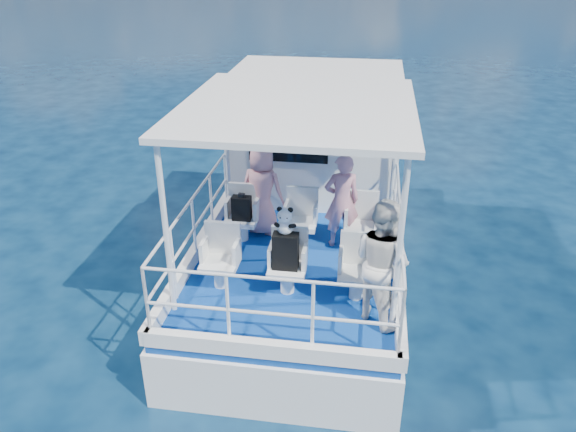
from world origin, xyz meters
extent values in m
plane|color=#061A32|center=(0.00, 0.00, 0.00)|extent=(2000.00, 2000.00, 0.00)
cube|color=white|center=(0.00, 1.00, 0.00)|extent=(3.00, 7.00, 1.60)
cube|color=navy|center=(0.00, 1.00, 0.85)|extent=(2.90, 6.90, 0.10)
cube|color=white|center=(0.00, 2.30, 2.00)|extent=(2.85, 2.00, 2.20)
cube|color=white|center=(0.00, -0.20, 3.14)|extent=(3.00, 3.20, 0.08)
cylinder|color=white|center=(-1.35, -1.70, 2.00)|extent=(0.07, 0.07, 2.20)
cylinder|color=white|center=(1.35, -1.70, 2.00)|extent=(0.07, 0.07, 2.20)
cylinder|color=white|center=(-1.35, 1.20, 2.00)|extent=(0.07, 0.07, 2.20)
cylinder|color=white|center=(1.35, 1.20, 2.00)|extent=(0.07, 0.07, 2.20)
cube|color=white|center=(-0.90, 0.20, 1.09)|extent=(0.48, 0.46, 0.38)
cube|color=white|center=(0.00, 0.20, 1.09)|extent=(0.48, 0.46, 0.38)
cube|color=white|center=(0.90, 0.20, 1.09)|extent=(0.48, 0.46, 0.38)
cube|color=white|center=(-0.90, -1.10, 1.09)|extent=(0.48, 0.46, 0.38)
cube|color=white|center=(0.00, -1.10, 1.09)|extent=(0.48, 0.46, 0.38)
cube|color=white|center=(0.90, -1.10, 1.09)|extent=(0.48, 0.46, 0.38)
imported|color=pink|center=(-0.64, 0.50, 1.62)|extent=(0.61, 0.49, 1.44)
imported|color=#C58093|center=(0.60, 0.28, 1.62)|extent=(0.60, 0.47, 1.45)
imported|color=white|center=(1.18, -1.48, 1.70)|extent=(0.97, 0.97, 1.59)
cube|color=black|center=(-0.88, 0.14, 1.47)|extent=(0.28, 0.16, 0.37)
cube|color=black|center=(-0.02, -1.13, 1.52)|extent=(0.33, 0.18, 0.49)
cube|color=black|center=(-0.87, 0.13, 1.68)|extent=(0.10, 0.06, 0.06)
camera|label=1|loc=(0.94, -7.22, 5.12)|focal=35.00mm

